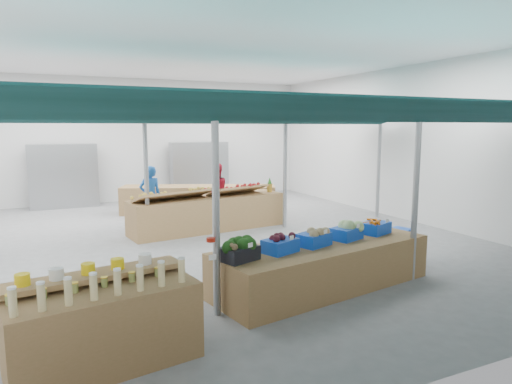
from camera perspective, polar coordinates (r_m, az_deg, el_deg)
floor at (r=10.42m, az=-7.30°, el=-6.14°), size 13.00×13.00×0.00m
hall at (r=11.48m, az=-9.75°, el=8.46°), size 13.00×13.00×13.00m
pole_grid at (r=8.78m, az=0.67°, el=3.26°), size 10.00×4.60×3.00m
awnings at (r=8.75m, az=0.68°, el=9.59°), size 9.50×7.08×0.30m
back_shelving_left at (r=15.72m, az=-22.91°, el=1.81°), size 2.00×0.50×2.00m
back_shelving_right at (r=16.50m, az=-7.10°, el=2.65°), size 2.00×0.50×2.00m
bottle_shelf at (r=5.36m, az=-18.54°, el=-15.28°), size 2.05×1.43×1.14m
veg_counter at (r=7.46m, az=8.37°, el=-9.08°), size 3.85×1.86×0.72m
fruit_counter at (r=11.44m, az=-5.96°, el=-2.68°), size 4.01×1.43×0.84m
far_counter at (r=13.75m, az=-7.18°, el=-0.93°), size 4.52×2.60×0.82m
crate_stack at (r=9.11m, az=17.25°, el=-6.45°), size 0.62×0.51×0.64m
vendor_left at (r=12.11m, az=-13.08°, el=-0.50°), size 0.62×0.45×1.57m
vendor_right at (r=12.60m, az=-5.05°, el=0.01°), size 0.83×0.69×1.57m
crate_broccoli at (r=6.37m, az=-2.09°, el=-7.17°), size 0.59×0.50×0.35m
crate_beets at (r=6.78m, az=3.05°, el=-6.45°), size 0.59×0.50×0.29m
crate_celeriac at (r=7.19m, az=7.26°, el=-5.55°), size 0.59×0.50×0.31m
crate_cabbage at (r=7.68m, az=11.24°, el=-4.66°), size 0.59×0.50×0.35m
crate_carrots at (r=8.21m, az=14.72°, el=-4.28°), size 0.59×0.50×0.29m
sparrow at (r=6.16m, az=-2.75°, el=-6.85°), size 0.12×0.09×0.11m
pole_ribbon at (r=6.00m, az=-5.66°, el=-6.17°), size 0.12×0.12×0.28m
apple_heap_yellow at (r=10.88m, az=-10.20°, el=-0.19°), size 2.02×1.16×0.27m
apple_heap_red at (r=11.63m, az=-2.30°, el=0.46°), size 1.63×1.06×0.27m
pineapple at (r=12.14m, az=1.71°, el=0.87°), size 0.14×0.14×0.39m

